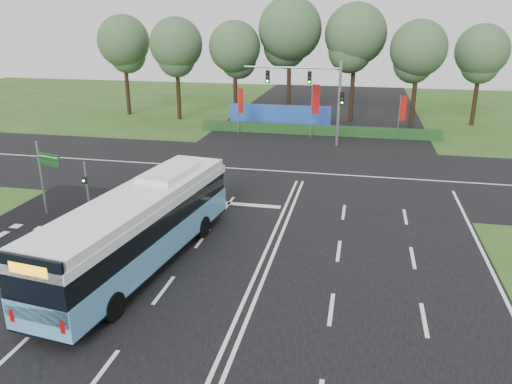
# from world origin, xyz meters

# --- Properties ---
(ground) EXTENTS (120.00, 120.00, 0.00)m
(ground) POSITION_xyz_m (0.00, 0.00, 0.00)
(ground) COLOR #294F1A
(ground) RESTS_ON ground
(road_main) EXTENTS (20.00, 120.00, 0.04)m
(road_main) POSITION_xyz_m (0.00, 0.00, 0.02)
(road_main) COLOR black
(road_main) RESTS_ON ground
(road_cross) EXTENTS (120.00, 14.00, 0.05)m
(road_cross) POSITION_xyz_m (0.00, 12.00, 0.03)
(road_cross) COLOR black
(road_cross) RESTS_ON ground
(kerb_strip) EXTENTS (0.25, 18.00, 0.12)m
(kerb_strip) POSITION_xyz_m (-10.10, -3.00, 0.06)
(kerb_strip) COLOR gray
(kerb_strip) RESTS_ON ground
(city_bus) EXTENTS (4.15, 12.82, 3.61)m
(city_bus) POSITION_xyz_m (-4.99, -3.15, 1.82)
(city_bus) COLOR #5394C1
(city_bus) RESTS_ON ground
(pedestrian_signal) EXTENTS (0.28, 0.40, 3.03)m
(pedestrian_signal) POSITION_xyz_m (-10.30, 1.68, 1.66)
(pedestrian_signal) COLOR gray
(pedestrian_signal) RESTS_ON ground
(street_sign) EXTENTS (1.56, 0.53, 4.13)m
(street_sign) POSITION_xyz_m (-12.37, 1.23, 2.59)
(street_sign) COLOR gray
(street_sign) RESTS_ON ground
(banner_flag_left) EXTENTS (0.59, 0.30, 4.29)m
(banner_flag_left) POSITION_xyz_m (-7.13, 23.45, 2.81)
(banner_flag_left) COLOR gray
(banner_flag_left) RESTS_ON ground
(banner_flag_mid) EXTENTS (0.71, 0.15, 4.86)m
(banner_flag_mid) POSITION_xyz_m (-0.24, 23.08, 3.15)
(banner_flag_mid) COLOR gray
(banner_flag_mid) RESTS_ON ground
(banner_flag_right) EXTENTS (0.59, 0.07, 4.00)m
(banner_flag_right) POSITION_xyz_m (7.31, 23.67, 2.63)
(banner_flag_right) COLOR gray
(banner_flag_right) RESTS_ON ground
(traffic_light_gantry) EXTENTS (8.41, 0.28, 7.00)m
(traffic_light_gantry) POSITION_xyz_m (0.21, 20.50, 4.66)
(traffic_light_gantry) COLOR gray
(traffic_light_gantry) RESTS_ON ground
(hedge) EXTENTS (22.00, 1.20, 0.80)m
(hedge) POSITION_xyz_m (0.00, 24.50, 0.40)
(hedge) COLOR #143817
(hedge) RESTS_ON ground
(blue_hoarding) EXTENTS (10.00, 0.30, 2.20)m
(blue_hoarding) POSITION_xyz_m (-4.00, 27.00, 1.10)
(blue_hoarding) COLOR #1E4CA7
(blue_hoarding) RESTS_ON ground
(eucalyptus_row) EXTENTS (41.82, 8.28, 12.41)m
(eucalyptus_row) POSITION_xyz_m (-3.64, 30.57, 8.12)
(eucalyptus_row) COLOR black
(eucalyptus_row) RESTS_ON ground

